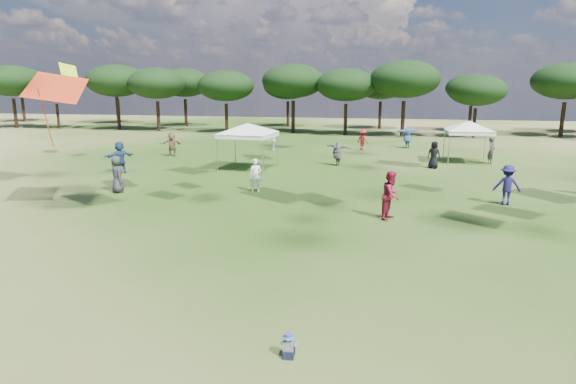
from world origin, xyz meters
name	(u,v)px	position (x,y,z in m)	size (l,w,h in m)	color
tree_line	(395,82)	(2.39, 47.41, 5.42)	(108.78, 17.63, 7.77)	black
tent_left	(248,125)	(-6.65, 22.24, 2.74)	(6.24, 6.24, 3.16)	gray
tent_right	(469,123)	(7.10, 27.80, 2.68)	(5.88, 5.88, 3.10)	gray
toddler	(289,346)	(0.05, 1.99, 0.23)	(0.35, 0.38, 0.51)	black
festival_crowd	(344,154)	(-0.85, 24.00, 0.90)	(30.08, 23.55, 1.93)	#171A52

